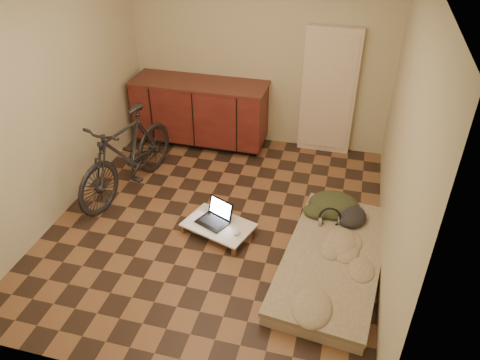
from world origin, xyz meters
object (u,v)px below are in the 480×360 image
(futon, at_px, (332,260))
(lap_desk, at_px, (219,225))
(laptop, at_px, (216,217))
(bicycle, at_px, (126,150))

(futon, xyz_separation_m, lap_desk, (-1.23, 0.21, 0.02))
(futon, distance_m, laptop, 1.31)
(bicycle, height_order, lap_desk, bicycle)
(lap_desk, height_order, laptop, laptop)
(lap_desk, bearing_deg, bicycle, 175.63)
(bicycle, height_order, laptop, bicycle)
(bicycle, bearing_deg, futon, -3.53)
(futon, relative_size, lap_desk, 2.39)
(bicycle, bearing_deg, laptop, -8.12)
(futon, bearing_deg, laptop, 174.46)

